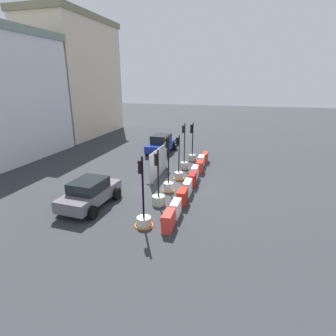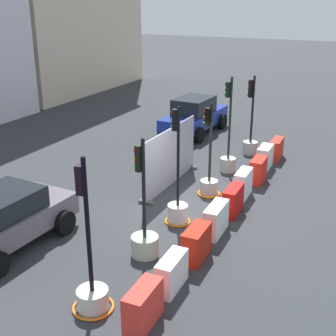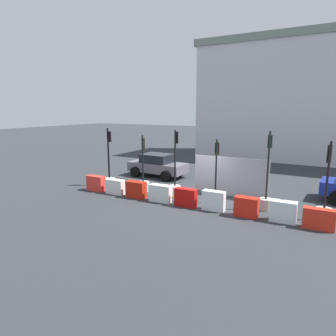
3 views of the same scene
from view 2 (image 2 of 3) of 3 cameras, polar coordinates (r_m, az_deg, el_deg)
The scene contains 19 objects.
ground_plane at distance 14.55m, azimuth 3.14°, elevation -4.68°, with size 120.00×120.00×0.00m, color #2E3034.
traffic_light_0 at distance 9.99m, azimuth -9.50°, elevation -14.48°, with size 0.90×0.90×3.42m.
traffic_light_1 at distance 11.71m, azimuth -2.95°, elevation -8.67°, with size 0.71×0.71×3.12m.
traffic_light_2 at distance 13.27m, azimuth 1.20°, elevation -4.64°, with size 0.76×0.76×3.46m.
traffic_light_3 at distance 15.18m, azimuth 5.13°, elevation -1.65°, with size 0.77×0.77×3.11m.
traffic_light_4 at distance 17.24m, azimuth 7.49°, elevation 1.74°, with size 0.59×0.59×3.56m.
traffic_light_5 at distance 19.35m, azimuth 10.22°, elevation 3.53°, with size 0.62×0.62×3.26m.
construction_barrier_0 at distance 9.54m, azimuth -3.11°, elevation -16.82°, with size 1.05×0.46×0.85m.
construction_barrier_1 at distance 10.53m, azimuth 0.46°, elevation -12.94°, with size 1.06×0.42×0.79m.
construction_barrier_2 at distance 11.59m, azimuth 3.55°, elevation -9.39°, with size 1.04×0.48×0.85m.
construction_barrier_3 at distance 12.78m, azimuth 5.99°, elevation -6.42°, with size 1.14×0.43×0.85m.
construction_barrier_4 at distance 13.96m, azimuth 8.10°, elevation -4.06°, with size 1.05×0.42×0.86m.
construction_barrier_5 at distance 15.17m, azimuth 9.34°, elevation -1.98°, with size 1.01×0.41×0.90m.
construction_barrier_6 at distance 16.50m, azimuth 11.16°, elevation -0.30°, with size 0.99×0.46×0.86m.
construction_barrier_7 at distance 17.85m, azimuth 11.98°, elevation 1.30°, with size 1.03×0.48×0.87m.
construction_barrier_8 at distance 19.03m, azimuth 13.36°, elevation 2.31°, with size 1.14×0.41×0.82m.
car_grey_saloon at distance 12.71m, azimuth -19.72°, elevation -5.99°, with size 3.98×2.24×1.53m.
car_blue_estate at distance 22.03m, azimuth 3.29°, elevation 6.56°, with size 4.45×2.23×1.73m.
site_fence_panel at distance 15.76m, azimuth 0.32°, elevation 1.24°, with size 3.95×0.50×2.05m.
Camera 2 is at (-12.16, -5.00, 6.23)m, focal length 48.90 mm.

